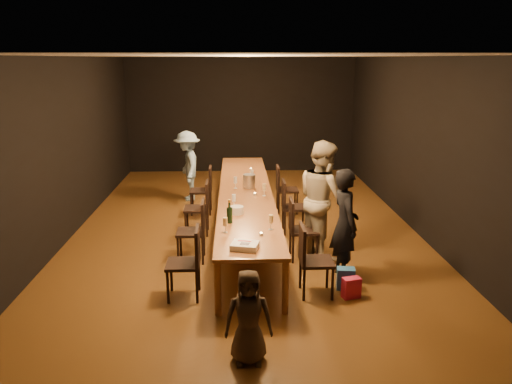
{
  "coord_description": "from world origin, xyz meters",
  "views": [
    {
      "loc": [
        -0.19,
        -8.28,
        2.97
      ],
      "look_at": [
        0.14,
        -0.98,
        1.0
      ],
      "focal_mm": 35.0,
      "sensor_mm": 36.0,
      "label": 1
    }
  ],
  "objects_px": {
    "chair_right_3": "(287,189)",
    "woman_tan": "(323,199)",
    "chair_left_2": "(197,208)",
    "birthday_cake": "(245,246)",
    "chair_right_2": "(294,207)",
    "table": "(246,194)",
    "woman_birthday": "(345,224)",
    "chair_left_1": "(191,231)",
    "champagne_bottle": "(230,211)",
    "chair_left_3": "(201,190)",
    "child": "(249,317)",
    "chair_right_1": "(304,229)",
    "man_blue": "(188,166)",
    "ice_bucket": "(249,181)",
    "chair_right_0": "(317,261)",
    "chair_left_0": "(183,263)",
    "plate_stack": "(237,210)"
  },
  "relations": [
    {
      "from": "chair_right_3",
      "to": "chair_left_2",
      "type": "xyz_separation_m",
      "value": [
        -1.7,
        -1.2,
        0.0
      ]
    },
    {
      "from": "child",
      "to": "ice_bucket",
      "type": "relative_size",
      "value": 4.1
    },
    {
      "from": "woman_birthday",
      "to": "woman_tan",
      "type": "xyz_separation_m",
      "value": [
        -0.16,
        0.84,
        0.12
      ]
    },
    {
      "from": "chair_right_0",
      "to": "ice_bucket",
      "type": "bearing_deg",
      "value": -163.68
    },
    {
      "from": "chair_left_0",
      "to": "woman_birthday",
      "type": "bearing_deg",
      "value": -76.44
    },
    {
      "from": "chair_right_2",
      "to": "champagne_bottle",
      "type": "height_order",
      "value": "champagne_bottle"
    },
    {
      "from": "table",
      "to": "chair_left_3",
      "type": "height_order",
      "value": "chair_left_3"
    },
    {
      "from": "chair_left_2",
      "to": "birthday_cake",
      "type": "height_order",
      "value": "chair_left_2"
    },
    {
      "from": "ice_bucket",
      "to": "chair_left_3",
      "type": "bearing_deg",
      "value": 134.51
    },
    {
      "from": "chair_left_0",
      "to": "birthday_cake",
      "type": "relative_size",
      "value": 2.53
    },
    {
      "from": "chair_right_0",
      "to": "champagne_bottle",
      "type": "distance_m",
      "value": 1.4
    },
    {
      "from": "chair_left_3",
      "to": "chair_left_1",
      "type": "bearing_deg",
      "value": -180.0
    },
    {
      "from": "champagne_bottle",
      "to": "chair_left_3",
      "type": "bearing_deg",
      "value": 101.55
    },
    {
      "from": "chair_left_1",
      "to": "birthday_cake",
      "type": "height_order",
      "value": "chair_left_1"
    },
    {
      "from": "woman_birthday",
      "to": "woman_tan",
      "type": "distance_m",
      "value": 0.86
    },
    {
      "from": "chair_right_1",
      "to": "woman_tan",
      "type": "xyz_separation_m",
      "value": [
        0.3,
        0.16,
        0.43
      ]
    },
    {
      "from": "chair_right_0",
      "to": "birthday_cake",
      "type": "distance_m",
      "value": 1.01
    },
    {
      "from": "child",
      "to": "champagne_bottle",
      "type": "distance_m",
      "value": 2.22
    },
    {
      "from": "chair_left_1",
      "to": "chair_right_0",
      "type": "bearing_deg",
      "value": -125.22
    },
    {
      "from": "chair_right_3",
      "to": "chair_left_3",
      "type": "bearing_deg",
      "value": -90.0
    },
    {
      "from": "chair_right_3",
      "to": "woman_tan",
      "type": "distance_m",
      "value": 2.3
    },
    {
      "from": "table",
      "to": "chair_right_2",
      "type": "xyz_separation_m",
      "value": [
        0.85,
        0.0,
        -0.24
      ]
    },
    {
      "from": "child",
      "to": "ice_bucket",
      "type": "height_order",
      "value": "ice_bucket"
    },
    {
      "from": "chair_left_1",
      "to": "champagne_bottle",
      "type": "height_order",
      "value": "champagne_bottle"
    },
    {
      "from": "chair_right_2",
      "to": "table",
      "type": "bearing_deg",
      "value": -90.0
    },
    {
      "from": "chair_right_0",
      "to": "chair_left_1",
      "type": "relative_size",
      "value": 1.0
    },
    {
      "from": "child",
      "to": "birthday_cake",
      "type": "distance_m",
      "value": 1.22
    },
    {
      "from": "chair_right_3",
      "to": "chair_left_2",
      "type": "distance_m",
      "value": 2.08
    },
    {
      "from": "man_blue",
      "to": "plate_stack",
      "type": "xyz_separation_m",
      "value": [
        1.02,
        -3.43,
        0.06
      ]
    },
    {
      "from": "woman_birthday",
      "to": "child",
      "type": "relative_size",
      "value": 1.58
    },
    {
      "from": "chair_right_0",
      "to": "woman_birthday",
      "type": "height_order",
      "value": "woman_birthday"
    },
    {
      "from": "woman_birthday",
      "to": "man_blue",
      "type": "distance_m",
      "value": 4.76
    },
    {
      "from": "chair_right_1",
      "to": "chair_right_2",
      "type": "relative_size",
      "value": 1.0
    },
    {
      "from": "table",
      "to": "woman_birthday",
      "type": "height_order",
      "value": "woman_birthday"
    },
    {
      "from": "chair_right_1",
      "to": "chair_left_2",
      "type": "bearing_deg",
      "value": -125.22
    },
    {
      "from": "chair_right_2",
      "to": "man_blue",
      "type": "xyz_separation_m",
      "value": [
        -2.03,
        2.17,
        0.28
      ]
    },
    {
      "from": "chair_left_0",
      "to": "champagne_bottle",
      "type": "height_order",
      "value": "champagne_bottle"
    },
    {
      "from": "chair_left_2",
      "to": "chair_left_3",
      "type": "distance_m",
      "value": 1.2
    },
    {
      "from": "chair_left_0",
      "to": "chair_left_3",
      "type": "height_order",
      "value": "same"
    },
    {
      "from": "chair_right_1",
      "to": "woman_birthday",
      "type": "height_order",
      "value": "woman_birthday"
    },
    {
      "from": "table",
      "to": "plate_stack",
      "type": "bearing_deg",
      "value": -97.17
    },
    {
      "from": "chair_left_2",
      "to": "champagne_bottle",
      "type": "relative_size",
      "value": 2.79
    },
    {
      "from": "chair_left_3",
      "to": "woman_tan",
      "type": "distance_m",
      "value": 3.04
    },
    {
      "from": "chair_right_3",
      "to": "chair_left_1",
      "type": "xyz_separation_m",
      "value": [
        -1.7,
        -2.4,
        0.0
      ]
    },
    {
      "from": "chair_left_3",
      "to": "plate_stack",
      "type": "xyz_separation_m",
      "value": [
        0.69,
        -2.46,
        0.34
      ]
    },
    {
      "from": "chair_right_3",
      "to": "man_blue",
      "type": "relative_size",
      "value": 0.62
    },
    {
      "from": "birthday_cake",
      "to": "ice_bucket",
      "type": "distance_m",
      "value": 2.93
    },
    {
      "from": "chair_right_3",
      "to": "chair_left_0",
      "type": "height_order",
      "value": "same"
    },
    {
      "from": "woman_tan",
      "to": "champagne_bottle",
      "type": "height_order",
      "value": "woman_tan"
    },
    {
      "from": "woman_tan",
      "to": "plate_stack",
      "type": "bearing_deg",
      "value": 82.06
    }
  ]
}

